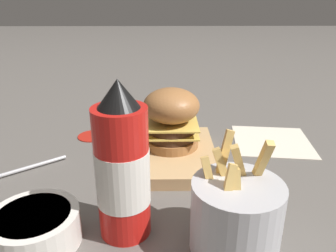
# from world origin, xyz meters

# --- Properties ---
(ground_plane) EXTENTS (6.00, 6.00, 0.00)m
(ground_plane) POSITION_xyz_m (0.00, 0.00, 0.00)
(ground_plane) COLOR #5B5651
(serving_board) EXTENTS (0.23, 0.19, 0.02)m
(serving_board) POSITION_xyz_m (-0.03, 0.00, 0.01)
(serving_board) COLOR tan
(serving_board) RESTS_ON ground_plane
(burger) EXTENTS (0.11, 0.11, 0.12)m
(burger) POSITION_xyz_m (-0.05, 0.01, 0.08)
(burger) COLOR #9E6638
(burger) RESTS_ON serving_board
(ketchup_bottle) EXTENTS (0.07, 0.07, 0.22)m
(ketchup_bottle) POSITION_xyz_m (0.18, -0.06, 0.10)
(ketchup_bottle) COLOR red
(ketchup_bottle) RESTS_ON ground_plane
(fries_basket) EXTENTS (0.12, 0.12, 0.15)m
(fries_basket) POSITION_xyz_m (0.21, 0.08, 0.05)
(fries_basket) COLOR #B7B7BC
(fries_basket) RESTS_ON ground_plane
(side_bowl) EXTENTS (0.12, 0.12, 0.05)m
(side_bowl) POSITION_xyz_m (0.20, -0.18, 0.02)
(side_bowl) COLOR silver
(side_bowl) RESTS_ON ground_plane
(ketchup_puddle) EXTENTS (0.07, 0.07, 0.00)m
(ketchup_puddle) POSITION_xyz_m (-0.15, -0.18, 0.00)
(ketchup_puddle) COLOR #B21E14
(ketchup_puddle) RESTS_ON ground_plane
(parchment_square) EXTENTS (0.19, 0.19, 0.00)m
(parchment_square) POSITION_xyz_m (-0.12, 0.24, 0.00)
(parchment_square) COLOR beige
(parchment_square) RESTS_ON ground_plane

